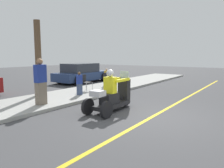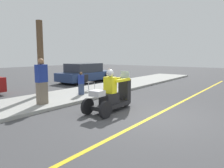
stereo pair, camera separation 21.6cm
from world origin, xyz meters
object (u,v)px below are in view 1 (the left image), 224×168
at_px(motorcycle_trike, 112,96).
at_px(spectator_near_curb, 79,84).
at_px(parked_car_lot_right, 82,73).
at_px(tree_trunk, 38,58).
at_px(spectator_with_child, 106,77).
at_px(folding_chair_set_back, 85,81).
at_px(spectator_far_back, 41,83).
at_px(folding_chair_curbside, 108,78).

bearing_deg(motorcycle_trike, spectator_near_curb, 66.08).
bearing_deg(parked_car_lot_right, tree_trunk, -156.80).
distance_m(spectator_with_child, folding_chair_set_back, 2.37).
bearing_deg(folding_chair_set_back, tree_trunk, 155.31).
bearing_deg(folding_chair_set_back, spectator_far_back, -167.37).
bearing_deg(spectator_with_child, tree_trunk, 172.40).
relative_size(motorcycle_trike, spectator_with_child, 2.23).
distance_m(spectator_far_back, tree_trunk, 2.21).
distance_m(motorcycle_trike, spectator_far_back, 2.71).
height_order(spectator_near_curb, parked_car_lot_right, parked_car_lot_right).
bearing_deg(spectator_near_curb, spectator_far_back, -175.31).
xyz_separation_m(spectator_near_curb, folding_chair_curbside, (2.73, 0.36, -0.00)).
bearing_deg(spectator_near_curb, folding_chair_curbside, 7.59).
xyz_separation_m(spectator_with_child, folding_chair_curbside, (-0.59, -0.53, 0.01)).
distance_m(spectator_near_curb, parked_car_lot_right, 5.69).
xyz_separation_m(motorcycle_trike, spectator_with_child, (4.48, 3.52, 0.10)).
bearing_deg(folding_chair_curbside, parked_car_lot_right, 65.54).
bearing_deg(parked_car_lot_right, motorcycle_trike, -130.40).
distance_m(motorcycle_trike, folding_chair_curbside, 4.91).
relative_size(spectator_far_back, tree_trunk, 0.51).
bearing_deg(spectator_far_back, spectator_near_curb, 4.69).
bearing_deg(motorcycle_trike, spectator_with_child, 38.12).
height_order(folding_chair_curbside, tree_trunk, tree_trunk).
height_order(spectator_far_back, parked_car_lot_right, spectator_far_back).
xyz_separation_m(spectator_far_back, folding_chair_set_back, (3.23, 0.72, -0.31)).
distance_m(folding_chair_curbside, tree_trunk, 4.12).
bearing_deg(spectator_far_back, motorcycle_trike, -65.99).
bearing_deg(folding_chair_set_back, parked_car_lot_right, 44.32).
relative_size(spectator_with_child, folding_chair_set_back, 1.25).
relative_size(spectator_far_back, folding_chair_curbside, 2.06).
distance_m(parked_car_lot_right, tree_trunk, 5.92).
relative_size(spectator_near_curb, folding_chair_set_back, 1.29).
bearing_deg(parked_car_lot_right, spectator_with_child, -108.37).
distance_m(spectator_with_child, spectator_near_curb, 3.44).
relative_size(spectator_far_back, spectator_near_curb, 1.61).
bearing_deg(tree_trunk, spectator_far_back, -125.64).
xyz_separation_m(folding_chair_curbside, folding_chair_set_back, (-1.76, 0.17, 0.00)).
distance_m(spectator_with_child, folding_chair_curbside, 0.79).
bearing_deg(folding_chair_set_back, spectator_near_curb, -151.03).
xyz_separation_m(folding_chair_curbside, parked_car_lot_right, (1.55, 3.40, 0.02)).
xyz_separation_m(spectator_far_back, spectator_near_curb, (2.25, 0.19, -0.31)).
distance_m(spectator_far_back, folding_chair_curbside, 5.02).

